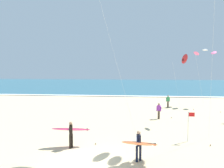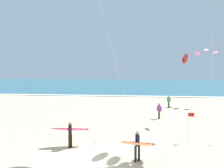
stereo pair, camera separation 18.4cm
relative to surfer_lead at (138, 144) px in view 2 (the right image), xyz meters
The scene contains 10 objects.
ground_plane 2.80m from the surfer_lead, behind, with size 160.00×160.00×0.00m, color #D1BA8E.
ocean_water 57.90m from the surfer_lead, 92.57° to the left, with size 160.00×60.00×0.08m, color #2D6075.
shoreline_foam 28.27m from the surfer_lead, 95.26° to the left, with size 160.00×1.42×0.01m, color white.
surfer_lead is the anchor object (origin of this frame).
surfer_trailing 4.70m from the surfer_lead, 156.02° to the left, with size 2.56×1.20×1.71m.
kite_delta_scarlet_mid 11.12m from the surfer_lead, 65.21° to the left, with size 1.05×2.45×6.40m.
kite_arc_ivory_low 22.59m from the surfer_lead, 64.84° to the left, with size 3.92×5.15×7.67m.
bystander_purple_top 10.77m from the surfer_lead, 78.34° to the left, with size 0.47×0.29×1.59m.
bystander_green_top 17.75m from the surfer_lead, 76.76° to the left, with size 0.49×0.26×1.59m.
lifeguard_flag 5.13m from the surfer_lead, 47.22° to the left, with size 0.45×0.05×2.10m.
Camera 2 is at (2.51, -11.34, 5.04)m, focal length 35.31 mm.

